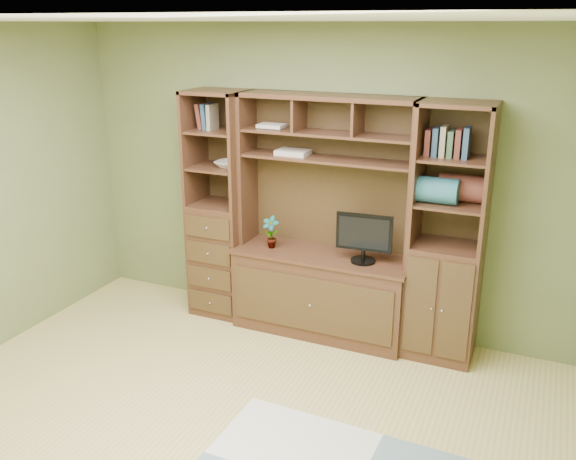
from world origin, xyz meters
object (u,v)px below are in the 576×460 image
at_px(right_tower, 448,236).
at_px(monitor, 364,229).
at_px(left_tower, 220,206).
at_px(center_hutch, 322,221).

relative_size(right_tower, monitor, 3.65).
distance_m(left_tower, monitor, 1.38).
relative_size(center_hutch, monitor, 3.65).
height_order(center_hutch, monitor, center_hutch).
distance_m(center_hutch, left_tower, 1.00).
relative_size(center_hutch, right_tower, 1.00).
bearing_deg(left_tower, right_tower, 0.00).
xyz_separation_m(left_tower, right_tower, (2.02, 0.00, 0.00)).
bearing_deg(monitor, center_hutch, 170.41).
bearing_deg(center_hutch, left_tower, 177.71).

